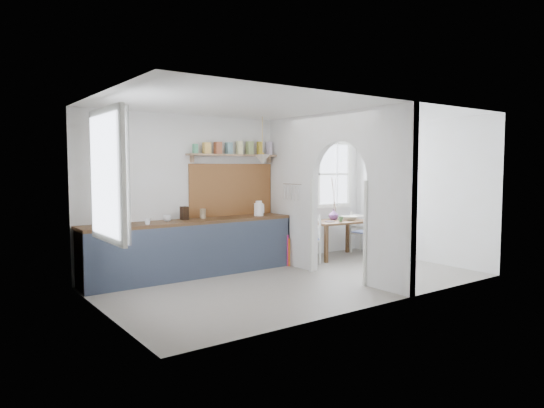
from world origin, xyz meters
TOP-DOWN VIEW (x-y plane):
  - floor at (0.00, 0.00)m, footprint 5.80×3.20m
  - ceiling at (0.00, 0.00)m, footprint 5.80×3.20m
  - walls at (0.00, 0.00)m, footprint 5.81×3.21m
  - partition at (0.70, 0.06)m, footprint 0.12×3.20m
  - kitchen_window at (-2.87, 0.00)m, footprint 0.10×1.16m
  - nook_window at (1.80, 1.56)m, footprint 1.76×0.10m
  - counter at (-1.13, 1.33)m, footprint 3.50×0.60m
  - sink at (-2.43, 1.30)m, footprint 0.40×0.40m
  - backsplash at (-0.20, 1.58)m, footprint 1.65×0.03m
  - shelf at (-0.20, 1.49)m, footprint 1.75×0.20m
  - pendant_lamp at (0.15, 1.15)m, footprint 0.26×0.26m
  - utensil_rail at (0.61, 0.90)m, footprint 0.02×0.50m
  - dining_table at (1.87, 1.09)m, footprint 1.21×0.87m
  - chair_left at (1.01, 1.00)m, footprint 0.46×0.46m
  - chair_right at (2.66, 1.17)m, footprint 0.44×0.44m
  - kettle at (0.14, 1.25)m, footprint 0.24×0.21m
  - mug_a at (-1.92, 1.14)m, footprint 0.11×0.11m
  - mug_b at (-1.52, 1.35)m, footprint 0.16×0.16m
  - knife_block at (-1.19, 1.42)m, footprint 0.10×0.14m
  - jar at (-0.87, 1.40)m, footprint 0.13×0.13m
  - towel_magenta at (0.58, 0.99)m, footprint 0.02×0.03m
  - towel_orange at (0.58, 0.95)m, footprint 0.02×0.03m
  - bowl at (2.14, 1.03)m, footprint 0.34×0.34m
  - table_cup at (1.79, 0.92)m, footprint 0.10×0.10m
  - plate at (1.59, 1.01)m, footprint 0.20×0.20m
  - vase at (1.93, 1.26)m, footprint 0.25×0.25m

SIDE VIEW (x-z plane):
  - floor at x=0.00m, z-range -0.01..0.01m
  - towel_orange at x=0.58m, z-range 0.00..0.50m
  - towel_magenta at x=0.58m, z-range 0.00..0.55m
  - dining_table at x=1.87m, z-range 0.00..0.72m
  - chair_right at x=2.66m, z-range 0.00..0.84m
  - chair_left at x=1.01m, z-range 0.00..0.89m
  - counter at x=-1.13m, z-range 0.01..0.91m
  - plate at x=1.59m, z-range 0.72..0.73m
  - bowl at x=2.14m, z-range 0.72..0.79m
  - table_cup at x=1.79m, z-range 0.72..0.81m
  - vase at x=1.93m, z-range 0.72..0.92m
  - sink at x=-2.43m, z-range 0.88..0.90m
  - mug_a at x=-1.92m, z-range 0.90..0.99m
  - mug_b at x=-1.52m, z-range 0.90..1.00m
  - jar at x=-0.87m, z-range 0.90..1.06m
  - knife_block at x=-1.19m, z-range 0.90..1.11m
  - kettle at x=0.14m, z-range 0.90..1.16m
  - walls at x=0.00m, z-range 0.00..2.60m
  - backsplash at x=-0.20m, z-range 0.90..1.80m
  - utensil_rail at x=0.61m, z-range 1.44..1.46m
  - partition at x=0.70m, z-range 0.15..2.75m
  - nook_window at x=1.80m, z-range 0.95..2.25m
  - kitchen_window at x=-2.87m, z-range 0.90..2.40m
  - pendant_lamp at x=0.15m, z-range 1.80..1.96m
  - shelf at x=-0.20m, z-range 1.90..2.11m
  - ceiling at x=0.00m, z-range 2.60..2.60m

